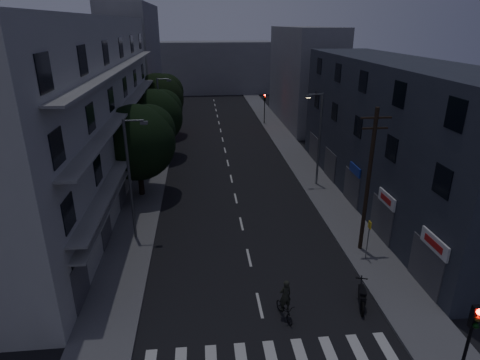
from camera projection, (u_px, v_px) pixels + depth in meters
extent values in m
plane|color=black|center=(228.00, 161.00, 41.86)|extent=(160.00, 160.00, 0.00)
cube|color=#565659|center=(155.00, 163.00, 41.13)|extent=(3.00, 90.00, 0.15)
cube|color=#565659|center=(298.00, 158.00, 42.53)|extent=(3.00, 90.00, 0.15)
cube|color=beige|center=(363.00, 360.00, 17.22)|extent=(0.50, 3.00, 0.01)
cube|color=beige|center=(392.00, 357.00, 17.34)|extent=(0.50, 3.00, 0.01)
cube|color=beige|center=(260.00, 305.00, 20.56)|extent=(0.15, 2.00, 0.01)
cube|color=beige|center=(249.00, 257.00, 24.73)|extent=(0.15, 2.00, 0.01)
cube|color=beige|center=(241.00, 224.00, 28.89)|extent=(0.15, 2.00, 0.01)
cube|color=beige|center=(236.00, 198.00, 33.06)|extent=(0.15, 2.00, 0.01)
cube|color=beige|center=(231.00, 179.00, 37.23)|extent=(0.15, 2.00, 0.01)
cube|color=beige|center=(228.00, 163.00, 41.39)|extent=(0.15, 2.00, 0.01)
cube|color=beige|center=(225.00, 150.00, 45.56)|extent=(0.15, 2.00, 0.01)
cube|color=beige|center=(223.00, 139.00, 49.72)|extent=(0.15, 2.00, 0.01)
cube|color=beige|center=(221.00, 130.00, 53.89)|extent=(0.15, 2.00, 0.01)
cube|color=beige|center=(219.00, 123.00, 58.06)|extent=(0.15, 2.00, 0.01)
cube|color=beige|center=(217.00, 116.00, 62.22)|extent=(0.15, 2.00, 0.01)
cube|color=beige|center=(216.00, 110.00, 66.39)|extent=(0.15, 2.00, 0.01)
cube|color=beige|center=(215.00, 105.00, 70.56)|extent=(0.15, 2.00, 0.01)
cube|color=beige|center=(214.00, 100.00, 74.72)|extent=(0.15, 2.00, 0.01)
cube|color=#A2A29D|center=(82.00, 111.00, 31.69)|extent=(6.00, 36.00, 14.00)
cube|color=black|center=(79.00, 271.00, 19.92)|extent=(0.06, 1.60, 1.60)
cube|color=black|center=(104.00, 217.00, 25.47)|extent=(0.06, 1.60, 1.60)
cube|color=black|center=(121.00, 182.00, 31.03)|extent=(0.06, 1.60, 1.60)
cube|color=black|center=(132.00, 158.00, 36.58)|extent=(0.06, 1.60, 1.60)
cube|color=black|center=(141.00, 140.00, 42.14)|extent=(0.06, 1.60, 1.60)
cube|color=black|center=(147.00, 126.00, 47.69)|extent=(0.06, 1.60, 1.60)
cube|color=black|center=(69.00, 213.00, 18.74)|extent=(0.06, 1.60, 1.60)
cube|color=black|center=(98.00, 170.00, 24.30)|extent=(0.06, 1.60, 1.60)
cube|color=black|center=(116.00, 142.00, 29.85)|extent=(0.06, 1.60, 1.60)
cube|color=black|center=(129.00, 124.00, 35.41)|extent=(0.06, 1.60, 1.60)
cube|color=black|center=(138.00, 110.00, 40.96)|extent=(0.06, 1.60, 1.60)
cube|color=black|center=(145.00, 99.00, 46.52)|extent=(0.06, 1.60, 1.60)
cube|color=black|center=(57.00, 148.00, 17.57)|extent=(0.06, 1.60, 1.60)
cube|color=black|center=(91.00, 118.00, 23.13)|extent=(0.06, 1.60, 1.60)
cube|color=black|center=(111.00, 99.00, 28.68)|extent=(0.06, 1.60, 1.60)
cube|color=black|center=(125.00, 87.00, 34.24)|extent=(0.06, 1.60, 1.60)
cube|color=black|center=(135.00, 78.00, 39.79)|extent=(0.06, 1.60, 1.60)
cube|color=black|center=(143.00, 71.00, 45.35)|extent=(0.06, 1.60, 1.60)
cube|color=black|center=(44.00, 73.00, 16.40)|extent=(0.06, 1.60, 1.60)
cube|color=black|center=(83.00, 60.00, 21.96)|extent=(0.06, 1.60, 1.60)
cube|color=black|center=(106.00, 53.00, 27.51)|extent=(0.06, 1.60, 1.60)
cube|color=black|center=(121.00, 48.00, 33.07)|extent=(0.06, 1.60, 1.60)
cube|color=black|center=(132.00, 44.00, 38.62)|extent=(0.06, 1.60, 1.60)
cube|color=black|center=(140.00, 41.00, 44.18)|extent=(0.06, 1.60, 1.60)
cube|color=gray|center=(131.00, 146.00, 33.12)|extent=(1.00, 32.40, 0.12)
cube|color=gray|center=(127.00, 108.00, 31.94)|extent=(1.00, 32.40, 0.12)
cube|color=gray|center=(122.00, 66.00, 30.77)|extent=(1.00, 32.40, 0.12)
cube|color=gray|center=(130.00, 157.00, 33.44)|extent=(0.80, 32.40, 0.12)
cube|color=#424247|center=(81.00, 281.00, 20.14)|extent=(0.06, 2.40, 2.40)
cube|color=#424247|center=(106.00, 225.00, 25.69)|extent=(0.06, 2.40, 2.40)
cube|color=#424247|center=(122.00, 189.00, 31.25)|extent=(0.06, 2.40, 2.40)
cube|color=#424247|center=(133.00, 164.00, 36.80)|extent=(0.06, 2.40, 2.40)
cube|color=#424247|center=(141.00, 146.00, 42.36)|extent=(0.06, 2.40, 2.40)
cube|color=#424247|center=(148.00, 131.00, 47.91)|extent=(0.06, 2.40, 2.40)
cube|color=#282C37|center=(393.00, 135.00, 30.78)|extent=(6.00, 28.00, 11.00)
cube|color=black|center=(442.00, 181.00, 19.56)|extent=(0.06, 1.40, 1.50)
cube|color=black|center=(392.00, 148.00, 24.65)|extent=(0.06, 1.40, 1.50)
cube|color=black|center=(358.00, 127.00, 29.74)|extent=(0.06, 1.40, 1.50)
cube|color=black|center=(335.00, 112.00, 34.84)|extent=(0.06, 1.40, 1.50)
cube|color=black|center=(317.00, 100.00, 39.93)|extent=(0.06, 1.40, 1.50)
cube|color=black|center=(456.00, 114.00, 18.35)|extent=(0.06, 1.40, 1.50)
cube|color=black|center=(399.00, 94.00, 23.44)|extent=(0.06, 1.40, 1.50)
cube|color=black|center=(363.00, 82.00, 28.54)|extent=(0.06, 1.40, 1.50)
cube|color=black|center=(338.00, 73.00, 33.63)|extent=(0.06, 1.40, 1.50)
cube|color=black|center=(319.00, 66.00, 38.72)|extent=(0.06, 1.40, 1.50)
cube|color=#424247|center=(425.00, 267.00, 21.35)|extent=(0.06, 3.00, 2.60)
cube|color=#424247|center=(381.00, 220.00, 26.44)|extent=(0.06, 3.00, 2.60)
cube|color=#424247|center=(351.00, 188.00, 31.54)|extent=(0.06, 3.00, 2.60)
cube|color=#424247|center=(330.00, 165.00, 36.63)|extent=(0.06, 3.00, 2.60)
cube|color=#424247|center=(314.00, 147.00, 41.72)|extent=(0.06, 3.00, 2.60)
cube|color=silver|center=(435.00, 244.00, 20.26)|extent=(0.12, 2.40, 0.80)
cube|color=#B21414|center=(433.00, 244.00, 20.25)|extent=(0.02, 1.60, 0.36)
cube|color=silver|center=(387.00, 199.00, 25.35)|extent=(0.12, 2.20, 0.80)
cube|color=#B21414|center=(386.00, 199.00, 25.35)|extent=(0.02, 1.40, 0.36)
cube|color=navy|center=(355.00, 170.00, 30.44)|extent=(0.12, 2.00, 0.70)
cube|color=slate|center=(135.00, 63.00, 59.10)|extent=(6.00, 20.00, 16.00)
cube|color=slate|center=(303.00, 76.00, 56.34)|extent=(6.00, 20.00, 13.00)
cube|color=slate|center=(211.00, 67.00, 81.69)|extent=(24.00, 8.00, 10.00)
cylinder|color=black|center=(140.00, 171.00, 32.80)|extent=(0.44, 0.44, 4.05)
sphere|color=black|center=(137.00, 143.00, 31.91)|extent=(6.08, 6.08, 6.08)
sphere|color=black|center=(149.00, 131.00, 32.42)|extent=(4.26, 4.26, 4.26)
sphere|color=black|center=(126.00, 139.00, 31.11)|extent=(3.95, 3.95, 3.95)
cylinder|color=black|center=(156.00, 139.00, 42.17)|extent=(0.44, 0.44, 3.86)
sphere|color=black|center=(154.00, 117.00, 41.32)|extent=(5.81, 5.81, 5.81)
sphere|color=black|center=(163.00, 109.00, 41.81)|extent=(4.07, 4.07, 4.07)
sphere|color=black|center=(146.00, 115.00, 40.55)|extent=(3.78, 3.78, 3.78)
cylinder|color=black|center=(160.00, 119.00, 50.33)|extent=(0.44, 0.44, 4.17)
sphere|color=black|center=(158.00, 99.00, 49.42)|extent=(6.23, 6.23, 6.23)
sphere|color=black|center=(166.00, 91.00, 49.94)|extent=(4.36, 4.36, 4.36)
sphere|color=black|center=(151.00, 96.00, 48.60)|extent=(4.05, 4.05, 4.05)
cube|color=black|center=(475.00, 317.00, 14.20)|extent=(0.28, 0.22, 0.90)
sphere|color=#FF0C05|center=(480.00, 312.00, 13.94)|extent=(0.22, 0.22, 0.22)
sphere|color=#3F330C|center=(478.00, 319.00, 14.05)|extent=(0.22, 0.22, 0.22)
sphere|color=black|center=(476.00, 326.00, 14.16)|extent=(0.22, 0.22, 0.22)
cylinder|color=black|center=(264.00, 112.00, 56.62)|extent=(0.12, 0.12, 3.20)
cube|color=black|center=(265.00, 97.00, 55.87)|extent=(0.28, 0.22, 0.90)
sphere|color=#FF0C05|center=(265.00, 95.00, 55.61)|extent=(0.22, 0.22, 0.22)
sphere|color=#3F330C|center=(265.00, 97.00, 55.72)|extent=(0.22, 0.22, 0.22)
sphere|color=black|center=(265.00, 100.00, 55.83)|extent=(0.22, 0.22, 0.22)
cylinder|color=black|center=(172.00, 116.00, 54.34)|extent=(0.12, 0.12, 3.20)
cube|color=black|center=(171.00, 101.00, 53.58)|extent=(0.28, 0.22, 0.90)
sphere|color=#FF0C05|center=(171.00, 98.00, 53.33)|extent=(0.22, 0.22, 0.22)
sphere|color=#3F330C|center=(171.00, 101.00, 53.44)|extent=(0.22, 0.22, 0.22)
sphere|color=black|center=(171.00, 103.00, 53.54)|extent=(0.22, 0.22, 0.22)
cylinder|color=#55585D|center=(130.00, 181.00, 25.38)|extent=(0.18, 0.18, 8.00)
cylinder|color=#55585D|center=(134.00, 120.00, 24.01)|extent=(1.20, 0.10, 0.10)
cube|color=#55585D|center=(144.00, 123.00, 24.12)|extent=(0.45, 0.25, 0.18)
cube|color=#4C4C4C|center=(144.00, 124.00, 24.16)|extent=(0.35, 0.18, 0.04)
cylinder|color=slate|center=(319.00, 140.00, 34.24)|extent=(0.18, 0.18, 8.00)
cylinder|color=slate|center=(316.00, 94.00, 32.75)|extent=(1.20, 0.10, 0.10)
cube|color=slate|center=(308.00, 96.00, 32.75)|extent=(0.45, 0.25, 0.18)
cube|color=#FFD88C|center=(308.00, 98.00, 32.79)|extent=(0.35, 0.18, 0.04)
cylinder|color=slate|center=(160.00, 116.00, 43.06)|extent=(0.18, 0.18, 8.00)
cylinder|color=slate|center=(163.00, 79.00, 41.69)|extent=(1.20, 0.10, 0.10)
cube|color=slate|center=(169.00, 80.00, 41.80)|extent=(0.45, 0.25, 0.18)
cube|color=#4C4C4C|center=(169.00, 81.00, 41.84)|extent=(0.35, 0.18, 0.04)
cylinder|color=black|center=(368.00, 182.00, 23.86)|extent=(0.24, 0.24, 9.00)
cube|color=black|center=(376.00, 118.00, 22.43)|extent=(1.80, 0.10, 0.10)
cube|color=black|center=(375.00, 128.00, 22.65)|extent=(1.50, 0.10, 0.10)
cylinder|color=#595B60|center=(368.00, 241.00, 23.89)|extent=(0.06, 0.06, 2.50)
cube|color=yellow|center=(370.00, 225.00, 23.51)|extent=(0.05, 0.35, 0.45)
torus|color=black|center=(363.00, 309.00, 19.81)|extent=(0.33, 0.78, 0.78)
torus|color=black|center=(360.00, 292.00, 21.02)|extent=(0.33, 0.78, 0.78)
cube|color=black|center=(362.00, 295.00, 20.29)|extent=(0.60, 1.24, 0.39)
cube|color=black|center=(363.00, 292.00, 20.03)|extent=(0.46, 0.57, 0.11)
cylinder|color=black|center=(361.00, 285.00, 20.79)|extent=(0.20, 0.48, 0.93)
cube|color=black|center=(362.00, 278.00, 20.77)|extent=(0.59, 0.21, 0.04)
imported|color=black|center=(285.00, 310.00, 19.57)|extent=(1.00, 1.78, 0.89)
imported|color=black|center=(285.00, 295.00, 19.26)|extent=(0.70, 0.55, 1.69)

